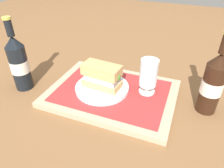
{
  "coord_description": "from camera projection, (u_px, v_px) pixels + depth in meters",
  "views": [
    {
      "loc": [
        0.22,
        -0.56,
        0.46
      ],
      "look_at": [
        0.0,
        0.0,
        0.05
      ],
      "focal_mm": 33.74,
      "sensor_mm": 36.0,
      "label": 1
    }
  ],
  "objects": [
    {
      "name": "beer_glass",
      "position": [
        148.0,
        75.0,
        0.7
      ],
      "size": [
        0.06,
        0.06,
        0.12
      ],
      "color": "silver",
      "rests_on": "placemat"
    },
    {
      "name": "tray",
      "position": [
        112.0,
        93.0,
        0.75
      ],
      "size": [
        0.44,
        0.32,
        0.02
      ],
      "primitive_type": "cube",
      "color": "tan",
      "rests_on": "ground_plane"
    },
    {
      "name": "second_bottle",
      "position": [
        19.0,
        63.0,
        0.75
      ],
      "size": [
        0.07,
        0.07,
        0.27
      ],
      "color": "black",
      "rests_on": "ground_plane"
    },
    {
      "name": "plate",
      "position": [
        102.0,
        88.0,
        0.75
      ],
      "size": [
        0.19,
        0.19,
        0.01
      ],
      "primitive_type": "cylinder",
      "color": "white",
      "rests_on": "placemat"
    },
    {
      "name": "sandwich",
      "position": [
        103.0,
        76.0,
        0.72
      ],
      "size": [
        0.14,
        0.08,
        0.08
      ],
      "rotation": [
        0.0,
        0.0,
        -0.09
      ],
      "color": "tan",
      "rests_on": "plate"
    },
    {
      "name": "beer_bottle",
      "position": [
        213.0,
        83.0,
        0.64
      ],
      "size": [
        0.07,
        0.07,
        0.27
      ],
      "color": "black",
      "rests_on": "ground_plane"
    },
    {
      "name": "placemat",
      "position": [
        112.0,
        91.0,
        0.75
      ],
      "size": [
        0.38,
        0.27,
        0.0
      ],
      "primitive_type": "cube",
      "color": "#9E2D2D",
      "rests_on": "tray"
    },
    {
      "name": "ground_plane",
      "position": [
        112.0,
        96.0,
        0.76
      ],
      "size": [
        3.0,
        3.0,
        0.0
      ],
      "primitive_type": "plane",
      "color": "brown"
    }
  ]
}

